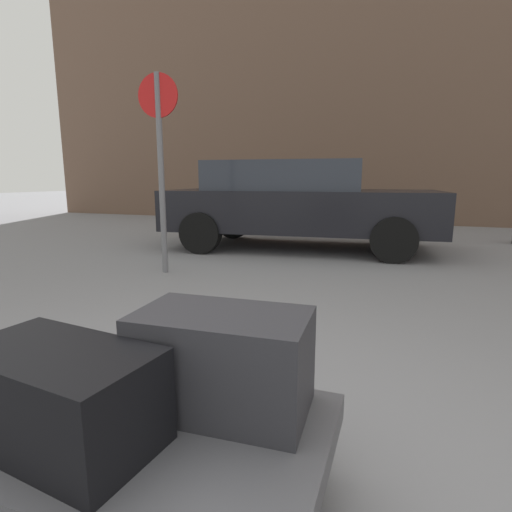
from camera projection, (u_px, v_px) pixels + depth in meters
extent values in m
plane|color=gray|center=(142.00, 509.00, 1.42)|extent=(60.00, 60.00, 0.00)
cube|color=brown|center=(466.00, 22.00, 9.57)|extent=(24.00, 1.20, 9.63)
cube|color=#4C4C51|center=(137.00, 435.00, 1.36)|extent=(1.27, 0.82, 0.10)
cylinder|color=black|center=(282.00, 456.00, 1.51)|extent=(0.24, 0.06, 0.24)
cylinder|color=black|center=(95.00, 412.00, 1.79)|extent=(0.24, 0.06, 0.24)
cube|color=black|center=(60.00, 396.00, 1.23)|extent=(0.65, 0.41, 0.30)
cube|color=#2D2D33|center=(223.00, 361.00, 1.41)|extent=(0.61, 0.37, 0.35)
cube|color=black|center=(300.00, 210.00, 6.62)|extent=(4.44, 2.17, 0.64)
cube|color=#2D333D|center=(286.00, 176.00, 6.58)|extent=(2.54, 1.79, 0.46)
cylinder|color=black|center=(386.00, 226.00, 7.14)|extent=(0.66, 0.28, 0.64)
cylinder|color=black|center=(394.00, 240.00, 5.52)|extent=(0.66, 0.28, 0.64)
cylinder|color=black|center=(234.00, 222.00, 7.84)|extent=(0.66, 0.28, 0.64)
cylinder|color=black|center=(201.00, 233.00, 6.22)|extent=(0.66, 0.28, 0.64)
cylinder|color=slate|center=(161.00, 177.00, 4.80)|extent=(0.07, 0.07, 2.33)
cylinder|color=red|center=(158.00, 95.00, 4.62)|extent=(0.50, 0.06, 0.50)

